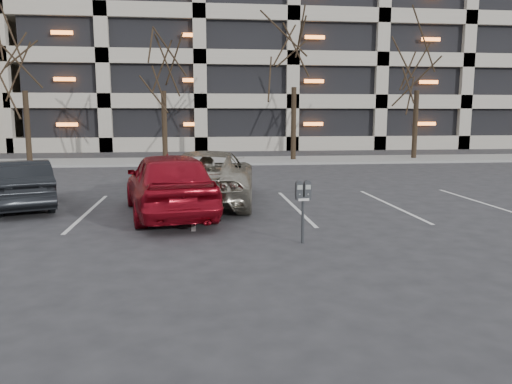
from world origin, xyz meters
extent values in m
plane|color=#28282B|center=(0.00, 0.00, 0.00)|extent=(140.00, 140.00, 0.00)
cube|color=gray|center=(0.00, 16.00, 0.06)|extent=(80.00, 4.00, 0.12)
cube|color=silver|center=(-4.20, 2.30, 0.01)|extent=(0.10, 5.20, 0.00)
cube|color=silver|center=(-1.40, 2.30, 0.01)|extent=(0.10, 5.20, 0.00)
cube|color=silver|center=(1.40, 2.30, 0.01)|extent=(0.10, 5.20, 0.00)
cube|color=silver|center=(4.20, 2.30, 0.01)|extent=(0.10, 5.20, 0.00)
cube|color=silver|center=(7.00, 2.30, 0.01)|extent=(0.10, 5.20, 0.00)
cube|color=black|center=(12.00, 34.00, 9.00)|extent=(49.92, 19.20, 18.00)
cylinder|color=black|center=(-10.00, 16.00, 1.89)|extent=(0.28, 0.28, 3.78)
cylinder|color=black|center=(-3.00, 16.00, 1.90)|extent=(0.28, 0.28, 3.80)
cylinder|color=black|center=(4.00, 16.00, 2.02)|extent=(0.28, 0.28, 4.04)
cylinder|color=black|center=(11.00, 16.00, 1.95)|extent=(0.28, 0.28, 3.90)
cylinder|color=black|center=(0.79, -1.58, 0.45)|extent=(0.06, 0.06, 0.90)
cube|color=black|center=(0.79, -1.58, 0.92)|extent=(0.31, 0.13, 0.06)
cube|color=silver|center=(0.80, -1.64, 0.90)|extent=(0.22, 0.02, 0.05)
cube|color=gray|center=(0.71, -1.65, 1.15)|extent=(0.11, 0.02, 0.09)
cube|color=gray|center=(0.88, -1.64, 1.15)|extent=(0.11, 0.02, 0.09)
imported|color=#A6A08D|center=(-0.97, 3.40, 0.77)|extent=(3.14, 5.78, 1.54)
cube|color=orange|center=(-1.32, 2.43, 1.54)|extent=(0.10, 0.20, 0.01)
imported|color=maroon|center=(-2.01, 1.58, 0.84)|extent=(2.83, 5.20, 1.68)
imported|color=black|center=(-6.14, 3.18, 0.66)|extent=(2.77, 4.25, 1.32)
camera|label=1|loc=(-1.28, -11.20, 2.57)|focal=35.00mm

